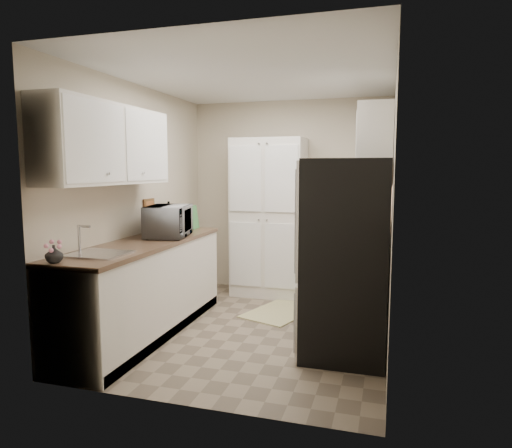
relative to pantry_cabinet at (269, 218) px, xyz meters
name	(u,v)px	position (x,y,z in m)	size (l,w,h in m)	color
ground	(255,328)	(0.20, -1.32, -1.00)	(3.20, 3.20, 0.00)	#7A6B56
room_shell	(253,168)	(0.18, -1.32, 0.63)	(2.64, 3.24, 2.52)	beige
pantry_cabinet	(269,218)	(0.00, 0.00, 0.00)	(0.90, 0.55, 2.00)	silver
base_cabinet_left	(145,290)	(-0.79, -1.75, -0.56)	(0.60, 2.30, 0.88)	silver
countertop_left	(144,244)	(-0.79, -1.75, -0.10)	(0.63, 2.33, 0.04)	brown
base_cabinet_right	(362,268)	(1.19, -0.12, -0.56)	(0.60, 0.80, 0.88)	silver
countertop_right	(363,230)	(1.19, -0.12, -0.10)	(0.63, 0.83, 0.04)	brown
electric_range	(356,280)	(1.17, -0.93, -0.52)	(0.71, 0.78, 1.13)	#B7B7BC
refrigerator	(346,259)	(1.14, -1.73, -0.15)	(0.70, 0.72, 1.70)	#B7B7BC
microwave	(168,221)	(-0.71, -1.38, 0.08)	(0.58, 0.40, 0.32)	silver
wine_bottle	(169,217)	(-0.92, -0.96, 0.07)	(0.08, 0.08, 0.30)	black
flower_vase	(54,254)	(-0.91, -2.83, -0.01)	(0.13, 0.13, 0.13)	silver
cutting_board	(194,217)	(-0.71, -0.74, 0.06)	(0.02, 0.22, 0.27)	#428F49
toaster_oven	(369,220)	(1.26, -0.16, 0.03)	(0.29, 0.37, 0.21)	silver
fruit_basket	(371,206)	(1.28, -0.14, 0.19)	(0.26, 0.26, 0.11)	#FF5F17
kitchen_mat	(281,311)	(0.33, -0.71, -0.99)	(0.57, 0.91, 0.01)	#CCC585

